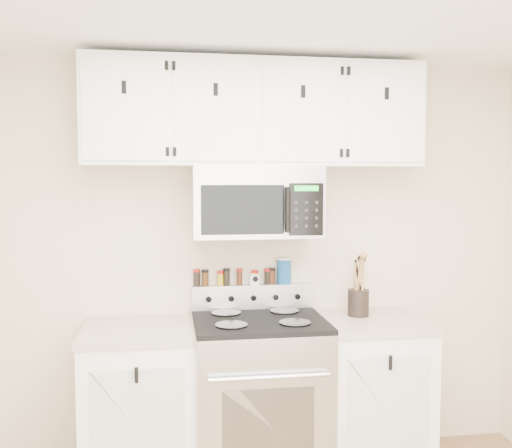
{
  "coord_description": "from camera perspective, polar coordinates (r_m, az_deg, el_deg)",
  "views": [
    {
      "loc": [
        -0.51,
        -1.81,
        1.74
      ],
      "look_at": [
        -0.02,
        1.45,
        1.5
      ],
      "focal_mm": 40.0,
      "sensor_mm": 36.0,
      "label": 1
    }
  ],
  "objects": [
    {
      "name": "salt_canister",
      "position": [
        3.64,
        2.82,
        -4.69
      ],
      "size": [
        0.09,
        0.09,
        0.17
      ],
      "color": "#144F8D",
      "rests_on": "range"
    },
    {
      "name": "back_wall",
      "position": [
        3.63,
        -0.45,
        -3.64
      ],
      "size": [
        3.5,
        0.01,
        2.5
      ],
      "primitive_type": "cube",
      "color": "beige",
      "rests_on": "floor"
    },
    {
      "name": "spice_jar_6",
      "position": [
        3.62,
        1.18,
        -5.25
      ],
      "size": [
        0.04,
        0.04,
        0.1
      ],
      "color": "black",
      "rests_on": "range"
    },
    {
      "name": "spice_jar_3",
      "position": [
        3.59,
        -2.96,
        -5.29
      ],
      "size": [
        0.04,
        0.04,
        0.11
      ],
      "color": "black",
      "rests_on": "range"
    },
    {
      "name": "spice_jar_5",
      "position": [
        3.61,
        -0.12,
        -5.35
      ],
      "size": [
        0.04,
        0.04,
        0.09
      ],
      "color": "gold",
      "rests_on": "range"
    },
    {
      "name": "spice_jar_2",
      "position": [
        3.58,
        -3.59,
        -5.42
      ],
      "size": [
        0.04,
        0.04,
        0.09
      ],
      "color": "gold",
      "rests_on": "range"
    },
    {
      "name": "range",
      "position": [
        3.51,
        0.32,
        -16.8
      ],
      "size": [
        0.76,
        0.65,
        1.1
      ],
      "color": "#B7B7BA",
      "rests_on": "floor"
    },
    {
      "name": "spice_jar_8",
      "position": [
        3.64,
        2.94,
        -5.29
      ],
      "size": [
        0.04,
        0.04,
        0.09
      ],
      "color": "gold",
      "rests_on": "range"
    },
    {
      "name": "utensil_crock",
      "position": [
        3.6,
        10.2,
        -7.54
      ],
      "size": [
        0.13,
        0.13,
        0.38
      ],
      "color": "black",
      "rests_on": "base_cabinet_right"
    },
    {
      "name": "spice_jar_7",
      "position": [
        3.63,
        1.58,
        -5.21
      ],
      "size": [
        0.05,
        0.05,
        0.1
      ],
      "color": "#3F200F",
      "rests_on": "range"
    },
    {
      "name": "kitchen_timer",
      "position": [
        3.61,
        -0.11,
        -5.54
      ],
      "size": [
        0.07,
        0.06,
        0.07
      ],
      "primitive_type": "cube",
      "rotation": [
        0.0,
        0.0,
        -0.19
      ],
      "color": "white",
      "rests_on": "range"
    },
    {
      "name": "spice_jar_4",
      "position": [
        3.6,
        -1.66,
        -5.28
      ],
      "size": [
        0.04,
        0.04,
        0.1
      ],
      "color": "#3E1D0F",
      "rests_on": "range"
    },
    {
      "name": "microwave",
      "position": [
        3.41,
        0.01,
        2.26
      ],
      "size": [
        0.76,
        0.44,
        0.42
      ],
      "color": "#9E9EA3",
      "rests_on": "back_wall"
    },
    {
      "name": "upper_cabinets",
      "position": [
        3.45,
        -0.06,
        10.94
      ],
      "size": [
        2.0,
        0.35,
        0.62
      ],
      "color": "white",
      "rests_on": "back_wall"
    },
    {
      "name": "spice_jar_1",
      "position": [
        3.58,
        -5.09,
        -5.37
      ],
      "size": [
        0.04,
        0.04,
        0.1
      ],
      "color": "#41250F",
      "rests_on": "range"
    },
    {
      "name": "base_cabinet_left",
      "position": [
        3.51,
        -11.48,
        -17.34
      ],
      "size": [
        0.64,
        0.62,
        0.92
      ],
      "color": "white",
      "rests_on": "floor"
    },
    {
      "name": "base_cabinet_right",
      "position": [
        3.7,
        11.32,
        -16.16
      ],
      "size": [
        0.64,
        0.62,
        0.92
      ],
      "color": "white",
      "rests_on": "floor"
    },
    {
      "name": "spice_jar_0",
      "position": [
        3.57,
        -5.95,
        -5.35
      ],
      "size": [
        0.04,
        0.04,
        0.11
      ],
      "color": "black",
      "rests_on": "range"
    }
  ]
}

